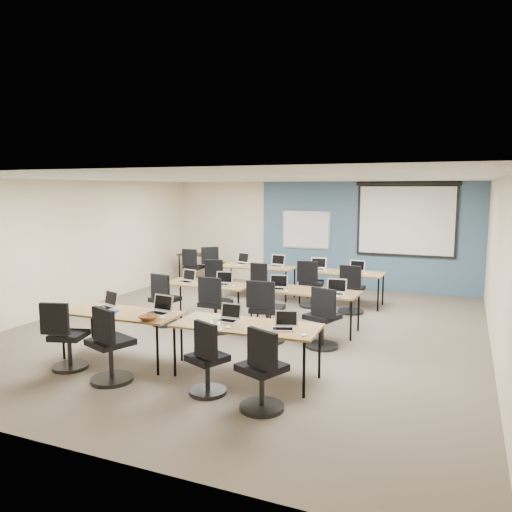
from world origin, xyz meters
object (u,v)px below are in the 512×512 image
at_px(task_chair_11, 351,293).
at_px(spare_chair_a, 216,270).
at_px(training_table_front_left, 121,315).
at_px(training_table_back_right, 341,274).
at_px(utility_table, 197,257).
at_px(whiteboard, 306,230).
at_px(task_chair_1, 109,351).
at_px(training_table_mid_right, 308,293).
at_px(task_chair_9, 261,288).
at_px(laptop_0, 107,304).
at_px(laptop_2, 229,317).
at_px(task_chair_4, 164,304).
at_px(task_chair_5, 214,309).
at_px(laptop_3, 284,325).
at_px(training_table_mid_left, 208,286).
at_px(laptop_8, 242,261).
at_px(training_table_front_right, 247,328).
at_px(laptop_9, 277,263).
at_px(training_table_back_left, 257,268).
at_px(laptop_5, 223,281).
at_px(laptop_1, 160,309).
at_px(laptop_7, 336,290).
at_px(task_chair_10, 311,288).
at_px(task_chair_0, 66,342).
at_px(task_chair_8, 219,284).
at_px(spare_chair_b, 193,270).
at_px(task_chair_3, 262,377).
at_px(task_chair_6, 266,316).
at_px(laptop_11, 356,269).
at_px(projector_screen, 406,215).
at_px(laptop_6, 277,286).
at_px(task_chair_7, 322,323).
at_px(laptop_10, 318,267).

height_order(task_chair_11, spare_chair_a, spare_chair_a).
xyz_separation_m(training_table_front_left, task_chair_11, (2.52, 4.08, -0.27)).
distance_m(training_table_back_right, utility_table, 4.47).
height_order(whiteboard, task_chair_11, whiteboard).
height_order(task_chair_1, utility_table, task_chair_1).
relative_size(training_table_mid_right, task_chair_11, 1.79).
xyz_separation_m(training_table_back_right, task_chair_9, (-1.57, -0.79, -0.30)).
bearing_deg(laptop_0, laptop_2, 20.49).
relative_size(task_chair_4, task_chair_5, 0.98).
bearing_deg(laptop_3, task_chair_5, 119.57).
bearing_deg(task_chair_5, utility_table, 124.33).
relative_size(task_chair_1, task_chair_11, 1.03).
bearing_deg(utility_table, training_table_mid_left, -58.80).
distance_m(training_table_mid_right, laptop_8, 3.38).
bearing_deg(whiteboard, task_chair_5, -92.11).
distance_m(training_table_front_right, laptop_9, 5.06).
xyz_separation_m(whiteboard, laptop_9, (-0.19, -1.66, -0.66)).
relative_size(task_chair_1, utility_table, 1.07).
height_order(training_table_back_left, laptop_5, laptop_5).
bearing_deg(laptop_1, laptop_7, 55.01).
xyz_separation_m(laptop_9, task_chair_10, (1.03, -0.68, -0.37)).
relative_size(task_chair_0, spare_chair_a, 0.95).
relative_size(training_table_mid_left, laptop_2, 5.67).
bearing_deg(task_chair_8, training_table_front_right, -73.63).
bearing_deg(spare_chair_b, training_table_mid_right, -38.98).
bearing_deg(task_chair_8, task_chair_3, -73.35).
xyz_separation_m(laptop_0, task_chair_6, (1.99, 1.50, -0.35)).
relative_size(task_chair_1, laptop_11, 3.11).
bearing_deg(whiteboard, laptop_7, -66.35).
bearing_deg(utility_table, task_chair_11, -23.53).
relative_size(whiteboard, laptop_0, 3.93).
bearing_deg(task_chair_11, task_chair_0, -117.80).
distance_m(projector_screen, laptop_0, 7.50).
height_order(task_chair_1, laptop_3, task_chair_1).
height_order(laptop_6, spare_chair_b, laptop_6).
relative_size(training_table_front_left, laptop_9, 5.13).
bearing_deg(utility_table, task_chair_4, -69.35).
height_order(whiteboard, task_chair_7, whiteboard).
xyz_separation_m(laptop_1, laptop_8, (-0.88, 4.80, 0.00)).
bearing_deg(task_chair_3, task_chair_1, -157.11).
bearing_deg(training_table_front_left, task_chair_7, 31.04).
bearing_deg(laptop_9, utility_table, 166.62).
distance_m(whiteboard, laptop_10, 2.05).
relative_size(projector_screen, laptop_6, 7.34).
xyz_separation_m(laptop_6, laptop_7, (1.07, -0.01, 0.00)).
height_order(laptop_0, laptop_5, laptop_0).
distance_m(laptop_5, task_chair_10, 2.21).
xyz_separation_m(task_chair_3, laptop_11, (-0.09, 5.62, 0.38)).
bearing_deg(whiteboard, training_table_front_left, -96.66).
bearing_deg(laptop_1, task_chair_11, 70.15).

